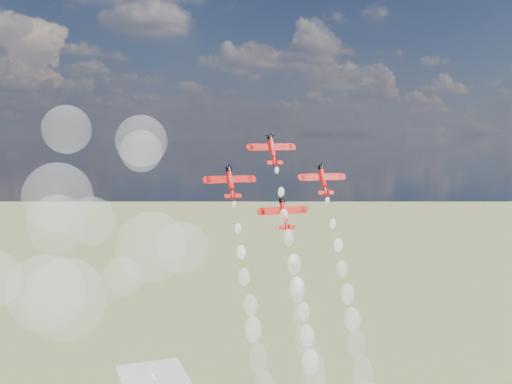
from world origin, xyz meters
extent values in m
cylinder|color=red|center=(11.85, 11.42, 107.41)|extent=(1.37, 3.58, 5.14)
cylinder|color=black|center=(11.85, 12.70, 109.84)|extent=(1.57, 1.84, 1.60)
cube|color=red|center=(11.85, 11.86, 107.51)|extent=(11.94, 1.10, 1.83)
cube|color=white|center=(8.62, 11.96, 107.46)|extent=(4.70, 0.28, 0.49)
cube|color=white|center=(15.08, 11.96, 107.46)|extent=(4.70, 0.28, 0.49)
cube|color=red|center=(11.85, 9.24, 103.58)|extent=(4.31, 0.61, 1.01)
cube|color=red|center=(11.85, 8.50, 103.75)|extent=(0.14, 2.07, 1.90)
ellipsoid|color=silver|center=(11.85, 10.90, 107.58)|extent=(1.08, 1.98, 2.60)
cone|color=red|center=(11.85, 9.69, 104.23)|extent=(1.37, 2.40, 2.89)
cylinder|color=red|center=(-0.94, 7.25, 99.49)|extent=(1.37, 3.58, 5.14)
cylinder|color=black|center=(-0.94, 8.53, 101.92)|extent=(1.57, 1.84, 1.60)
cube|color=red|center=(-0.94, 7.69, 99.59)|extent=(11.94, 1.10, 1.83)
cube|color=white|center=(-4.17, 7.80, 99.53)|extent=(4.70, 0.28, 0.49)
cube|color=white|center=(2.29, 7.80, 99.53)|extent=(4.70, 0.28, 0.49)
cube|color=red|center=(-0.94, 5.07, 95.66)|extent=(4.31, 0.61, 1.01)
cube|color=red|center=(-0.94, 4.33, 95.83)|extent=(0.14, 2.07, 1.90)
ellipsoid|color=silver|center=(-0.94, 6.73, 99.65)|extent=(1.08, 1.98, 2.60)
cone|color=red|center=(-0.94, 5.52, 96.31)|extent=(1.37, 2.40, 2.89)
cylinder|color=red|center=(24.64, 7.25, 99.49)|extent=(1.37, 3.58, 5.14)
cylinder|color=black|center=(24.64, 8.53, 101.92)|extent=(1.57, 1.84, 1.60)
cube|color=red|center=(24.64, 7.69, 99.59)|extent=(11.94, 1.10, 1.83)
cube|color=white|center=(21.41, 7.80, 99.53)|extent=(4.70, 0.28, 0.49)
cube|color=white|center=(27.87, 7.80, 99.53)|extent=(4.70, 0.28, 0.49)
cube|color=red|center=(24.64, 5.07, 95.66)|extent=(4.31, 0.61, 1.01)
cube|color=red|center=(24.64, 4.33, 95.83)|extent=(0.14, 2.07, 1.90)
ellipsoid|color=silver|center=(24.64, 6.73, 99.65)|extent=(1.08, 1.98, 2.60)
cone|color=red|center=(24.64, 5.52, 96.31)|extent=(1.37, 2.40, 2.89)
cylinder|color=red|center=(11.85, 3.09, 91.57)|extent=(1.37, 3.58, 5.14)
cylinder|color=black|center=(11.85, 4.36, 93.99)|extent=(1.57, 1.84, 1.60)
cube|color=red|center=(11.85, 3.53, 91.67)|extent=(11.94, 1.10, 1.83)
cube|color=white|center=(8.62, 3.63, 91.61)|extent=(4.70, 0.28, 0.49)
cube|color=white|center=(15.08, 3.63, 91.61)|extent=(4.70, 0.28, 0.49)
cube|color=red|center=(11.85, 0.91, 87.73)|extent=(4.31, 0.61, 1.01)
cube|color=red|center=(11.85, 0.16, 87.90)|extent=(0.14, 2.07, 1.90)
ellipsoid|color=silver|center=(11.85, 2.56, 91.73)|extent=(1.08, 1.98, 2.60)
cone|color=red|center=(11.85, 1.36, 88.38)|extent=(1.37, 2.40, 2.89)
sphere|color=white|center=(11.96, 8.25, 101.62)|extent=(1.05, 1.05, 1.05)
sphere|color=white|center=(12.03, 5.30, 96.13)|extent=(1.56, 1.56, 1.56)
sphere|color=white|center=(11.63, 2.52, 90.45)|extent=(2.08, 2.08, 2.08)
sphere|color=white|center=(11.64, -0.30, 85.33)|extent=(2.59, 2.59, 2.59)
sphere|color=white|center=(11.82, -3.54, 79.37)|extent=(3.10, 3.10, 3.10)
sphere|color=white|center=(11.52, -6.39, 73.84)|extent=(3.61, 3.61, 3.61)
sphere|color=white|center=(11.53, -8.92, 68.43)|extent=(4.12, 4.12, 4.12)
sphere|color=white|center=(11.49, -11.37, 62.67)|extent=(4.63, 4.63, 4.63)
sphere|color=white|center=(11.78, -15.26, 57.35)|extent=(5.14, 5.14, 5.14)
sphere|color=white|center=(-0.99, 4.06, 93.60)|extent=(1.05, 1.05, 1.05)
sphere|color=white|center=(-0.97, 1.20, 88.07)|extent=(1.56, 1.56, 1.56)
sphere|color=white|center=(-1.03, -1.63, 82.79)|extent=(2.08, 2.08, 2.08)
sphere|color=white|center=(-1.20, -4.17, 77.36)|extent=(2.59, 2.59, 2.59)
sphere|color=white|center=(-0.84, -7.69, 71.44)|extent=(3.10, 3.10, 3.10)
sphere|color=white|center=(-1.21, -10.65, 66.67)|extent=(3.61, 3.61, 3.61)
sphere|color=white|center=(-0.87, -13.21, 60.79)|extent=(4.12, 4.12, 4.12)
sphere|color=white|center=(24.62, 4.25, 93.67)|extent=(1.05, 1.05, 1.05)
sphere|color=white|center=(24.63, 1.15, 87.99)|extent=(1.56, 1.56, 1.56)
sphere|color=white|center=(24.84, -1.69, 82.89)|extent=(2.08, 2.08, 2.08)
sphere|color=white|center=(24.47, -4.57, 77.47)|extent=(2.59, 2.59, 2.59)
sphere|color=white|center=(24.47, -7.66, 71.80)|extent=(3.10, 3.10, 3.10)
sphere|color=white|center=(24.54, -10.16, 66.07)|extent=(3.61, 3.61, 3.61)
sphere|color=white|center=(24.17, -12.81, 60.97)|extent=(4.12, 4.12, 4.12)
sphere|color=white|center=(24.40, -15.83, 54.73)|extent=(4.63, 4.63, 4.63)
sphere|color=white|center=(11.96, 0.12, 85.73)|extent=(1.05, 1.05, 1.05)
sphere|color=white|center=(11.72, -2.99, 80.29)|extent=(1.56, 1.56, 1.56)
sphere|color=white|center=(11.78, -5.72, 74.64)|extent=(2.08, 2.08, 2.08)
sphere|color=white|center=(12.05, -8.81, 69.01)|extent=(2.59, 2.59, 2.59)
sphere|color=white|center=(11.92, -11.28, 63.96)|extent=(3.10, 3.10, 3.10)
sphere|color=white|center=(11.46, -14.17, 58.65)|extent=(3.61, 3.61, 3.61)
sphere|color=white|center=(-19.48, 29.08, 109.04)|extent=(14.20, 14.20, 14.20)
sphere|color=white|center=(-41.80, 33.73, 86.55)|extent=(16.07, 16.07, 16.07)
sphere|color=white|center=(-24.70, 33.86, 70.57)|extent=(11.47, 11.47, 11.47)
sphere|color=white|center=(-45.30, 18.91, 71.70)|extent=(19.24, 19.24, 19.24)
sphere|color=white|center=(-38.56, 35.64, 112.17)|extent=(13.25, 13.25, 13.25)
sphere|color=white|center=(-11.48, 15.31, 81.64)|extent=(13.82, 13.82, 13.82)
sphere|color=white|center=(-20.43, 23.64, 106.43)|extent=(11.07, 11.07, 11.07)
sphere|color=white|center=(-41.39, 33.28, 94.06)|extent=(18.61, 18.61, 18.61)
sphere|color=white|center=(-19.71, 14.56, 82.35)|extent=(18.22, 18.22, 18.22)
sphere|color=white|center=(-32.87, 34.18, 86.99)|extent=(13.55, 13.55, 13.55)
sphere|color=white|center=(-40.64, 15.88, 70.37)|extent=(20.31, 20.31, 20.31)
camera|label=1|loc=(-45.17, -135.30, 110.60)|focal=42.00mm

